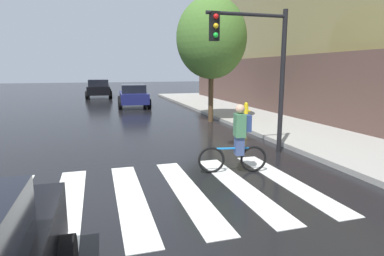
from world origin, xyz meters
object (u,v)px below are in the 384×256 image
at_px(street_tree_near, 211,38).
at_px(sedan_far, 99,88).
at_px(traffic_light_near, 258,57).
at_px(fire_hydrant, 246,110).
at_px(sedan_mid, 133,95).
at_px(cyclist, 238,139).

bearing_deg(street_tree_near, sedan_far, 107.91).
distance_m(sedan_far, street_tree_near, 16.75).
bearing_deg(street_tree_near, traffic_light_near, -97.43).
height_order(sedan_far, street_tree_near, street_tree_near).
xyz_separation_m(traffic_light_near, fire_hydrant, (2.52, 5.76, -2.33)).
height_order(fire_hydrant, street_tree_near, street_tree_near).
relative_size(traffic_light_near, street_tree_near, 0.72).
height_order(sedan_mid, street_tree_near, street_tree_near).
height_order(sedan_mid, sedan_far, sedan_far).
relative_size(sedan_mid, traffic_light_near, 1.05).
distance_m(sedan_mid, sedan_far, 8.43).
bearing_deg(sedan_far, street_tree_near, -72.09).
xyz_separation_m(sedan_mid, traffic_light_near, (2.08, -13.60, 2.09)).
bearing_deg(street_tree_near, cyclist, -104.99).
relative_size(sedan_far, cyclist, 2.81).
bearing_deg(cyclist, traffic_light_near, 49.78).
height_order(sedan_far, fire_hydrant, sedan_far).
bearing_deg(sedan_mid, sedan_far, 105.05).
relative_size(cyclist, traffic_light_near, 0.40).
bearing_deg(traffic_light_near, fire_hydrant, 66.36).
bearing_deg(sedan_mid, fire_hydrant, -59.59).
relative_size(cyclist, street_tree_near, 0.29).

